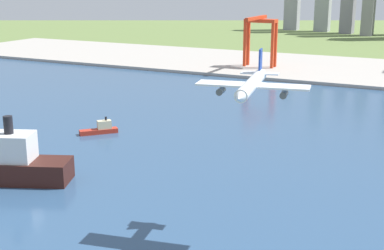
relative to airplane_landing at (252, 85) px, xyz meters
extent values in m
plane|color=#60763E|center=(-8.82, 124.91, -45.34)|extent=(2400.00, 2400.00, 0.00)
cube|color=#2D4C70|center=(-8.82, 64.91, -45.27)|extent=(840.00, 360.00, 0.15)
cube|color=#A7A097|center=(-8.82, 314.91, -44.09)|extent=(840.00, 140.00, 2.50)
cylinder|color=white|center=(-0.01, 0.07, 0.11)|extent=(9.56, 32.48, 3.39)
cone|color=white|center=(3.36, -17.17, 0.11)|extent=(3.88, 4.28, 3.22)
cube|color=white|center=(-0.33, 1.66, -0.40)|extent=(31.54, 12.91, 0.50)
cube|color=#193899|center=(-2.82, 14.39, 3.84)|extent=(1.24, 3.92, 8.14)
cube|color=white|center=(-2.82, 14.39, 0.78)|extent=(11.55, 5.63, 0.36)
cylinder|color=#4C4F54|center=(8.31, 2.36, -2.27)|extent=(2.70, 4.81, 1.86)
cylinder|color=#4C4F54|center=(-8.59, -0.95, -2.27)|extent=(2.70, 4.81, 1.86)
cube|color=silver|center=(-97.81, 3.51, -31.94)|extent=(25.96, 19.79, 10.11)
cylinder|color=black|center=(-94.83, 4.74, -23.60)|extent=(3.37, 3.37, 6.56)
cube|color=#B22D1E|center=(-104.62, 71.74, -44.07)|extent=(15.75, 16.40, 2.25)
cube|color=beige|center=(-102.64, 73.86, -40.91)|extent=(7.18, 7.32, 4.07)
cylinder|color=black|center=(-102.01, 74.54, -37.98)|extent=(1.04, 1.04, 1.80)
cube|color=red|center=(-113.29, 288.58, -24.72)|extent=(2.20, 2.20, 36.23)
cube|color=red|center=(-89.47, 288.58, -24.72)|extent=(2.20, 2.20, 36.23)
cube|color=red|center=(-113.29, 296.58, -24.72)|extent=(2.20, 2.20, 36.23)
cube|color=red|center=(-89.47, 296.58, -24.72)|extent=(2.20, 2.20, 36.23)
cube|color=red|center=(-101.38, 292.58, -5.21)|extent=(26.22, 10.00, 2.80)
cube|color=red|center=(-101.38, 281.62, -2.41)|extent=(2.60, 43.86, 2.60)
camera|label=1|loc=(50.04, -135.89, 27.36)|focal=51.00mm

